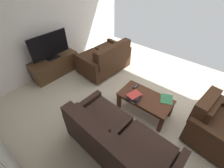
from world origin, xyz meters
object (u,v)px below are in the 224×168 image
Objects in this scene: loveseat_near at (105,59)px; coffee_table at (145,100)px; flat_tv at (49,46)px; book_stack at (134,96)px; sofa_main at (117,142)px; loose_magazine at (167,99)px; armchair_side at (216,126)px; tv_remote at (136,87)px; tv_stand at (55,66)px.

loveseat_near is 1.35× the size of coffee_table.
flat_tv is 2.37m from book_stack.
loose_magazine is (-0.22, -1.27, 0.04)m from sofa_main.
coffee_table is at bearing -170.36° from loose_magazine.
armchair_side is 5.74× the size of tv_remote.
armchair_side is 2.96× the size of book_stack.
sofa_main reaches higher than tv_remote.
armchair_side is (-1.21, -0.17, 0.02)m from coffee_table.
tv_stand is at bearing 7.33° from armchair_side.
loveseat_near is 1.95m from loose_magazine.
book_stack reaches higher than tv_remote.
book_stack is at bearing 116.14° from tv_remote.
loose_magazine is at bearing -99.98° from sofa_main.
flat_tv is 2.27m from tv_remote.
sofa_main reaches higher than tv_stand.
tv_remote reaches higher than loose_magazine.
sofa_main reaches higher than loose_magazine.
coffee_table is 0.40m from loose_magazine.
tv_stand is 3.74m from armchair_side.
flat_tv reaches higher than loveseat_near.
tv_remote is (-2.19, -0.45, 0.17)m from tv_stand.
flat_tv reaches higher than sofa_main.
book_stack reaches higher than tv_stand.
tv_stand is at bearing 74.60° from flat_tv.
armchair_side reaches higher than book_stack.
loose_magazine is (-2.83, -0.51, -0.41)m from flat_tv.
armchair_side is at bearing -172.70° from flat_tv.
loveseat_near reaches higher than loose_magazine.
coffee_table is (0.11, -1.07, -0.03)m from sofa_main.
tv_remote is at bearing 158.34° from loveseat_near.
tv_stand is (2.50, 0.31, -0.09)m from coffee_table.
tv_stand is 0.57m from flat_tv.
coffee_table is 1.04× the size of flat_tv.
tv_stand is 7.42× the size of tv_remote.
book_stack is (-2.33, -0.15, -0.37)m from flat_tv.
tv_remote is 0.64m from loose_magazine.
loose_magazine is (0.88, -0.03, 0.05)m from armchair_side.
loveseat_near is (1.67, -1.70, -0.01)m from sofa_main.
tv_stand is 1.29× the size of armchair_side.
loveseat_near is at bearing -21.66° from tv_remote.
coffee_table is 3.81× the size of loose_magazine.
coffee_table is at bearing -172.97° from tv_stand.
sofa_main is 2.39m from loveseat_near.
book_stack is at bearing 44.28° from coffee_table.
armchair_side is at bearing -131.72° from sofa_main.
tv_remote is at bearing -168.49° from tv_stand.
tv_remote is at bearing 164.21° from loose_magazine.
coffee_table is 1.23m from armchair_side.
loveseat_near reaches higher than tv_remote.
tv_stand is 3.82× the size of book_stack.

